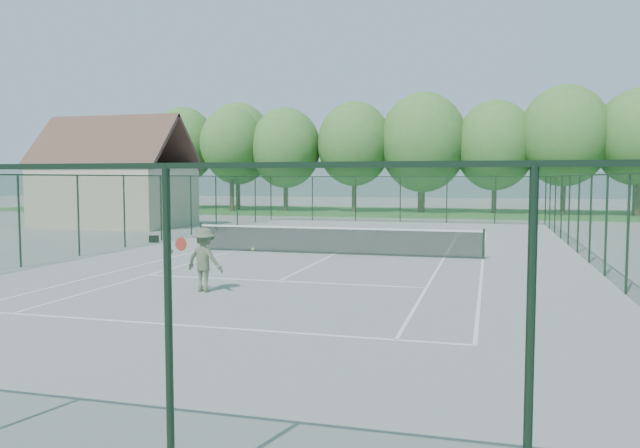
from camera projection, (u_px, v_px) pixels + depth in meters
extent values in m
plane|color=gray|center=(334.00, 254.00, 23.67)|extent=(140.00, 140.00, 0.00)
cube|color=#307329|center=(420.00, 212.00, 52.52)|extent=(80.00, 16.00, 0.01)
cube|color=white|center=(385.00, 229.00, 35.10)|extent=(10.97, 0.08, 0.01)
cube|color=white|center=(187.00, 325.00, 12.23)|extent=(10.97, 0.08, 0.01)
cube|color=white|center=(366.00, 239.00, 29.82)|extent=(8.23, 0.08, 0.01)
cube|color=white|center=(279.00, 281.00, 17.51)|extent=(8.23, 0.08, 0.01)
cube|color=white|center=(483.00, 259.00, 22.22)|extent=(0.08, 23.77, 0.01)
cube|color=white|center=(202.00, 250.00, 25.11)|extent=(0.08, 23.77, 0.01)
cube|color=white|center=(444.00, 258.00, 22.58)|extent=(0.08, 23.77, 0.01)
cube|color=white|center=(233.00, 251.00, 24.75)|extent=(0.08, 23.77, 0.01)
cube|color=white|center=(334.00, 254.00, 23.66)|extent=(0.08, 12.80, 0.01)
cylinder|color=black|center=(201.00, 236.00, 25.07)|extent=(0.08, 0.08, 1.10)
cylinder|color=black|center=(484.00, 244.00, 22.18)|extent=(0.08, 0.08, 1.10)
cube|color=black|center=(334.00, 241.00, 23.63)|extent=(11.00, 0.02, 0.96)
cube|color=white|center=(334.00, 228.00, 23.59)|extent=(11.00, 0.05, 0.07)
cube|color=#18391E|center=(400.00, 199.00, 40.87)|extent=(18.00, 0.02, 3.00)
cube|color=#18391E|center=(590.00, 219.00, 21.19)|extent=(0.02, 36.00, 3.00)
cube|color=#18391E|center=(124.00, 212.00, 25.92)|extent=(0.02, 36.00, 3.00)
cube|color=black|center=(400.00, 176.00, 40.76)|extent=(18.00, 0.05, 0.05)
cube|color=black|center=(592.00, 175.00, 21.08)|extent=(0.05, 36.00, 0.05)
cube|color=black|center=(123.00, 175.00, 25.81)|extent=(0.05, 36.00, 0.05)
cube|color=beige|center=(116.00, 197.00, 37.36)|extent=(8.00, 6.00, 3.50)
cube|color=#4C362A|center=(128.00, 144.00, 38.57)|extent=(8.60, 3.27, 3.27)
cube|color=#4C362A|center=(99.00, 141.00, 35.68)|extent=(8.60, 3.27, 3.27)
cylinder|color=#412F1E|center=(238.00, 187.00, 56.71)|extent=(0.40, 0.40, 4.20)
ellipsoid|color=#3E6F2E|center=(238.00, 144.00, 56.42)|extent=(6.40, 6.40, 7.40)
cylinder|color=#412F1E|center=(420.00, 187.00, 52.37)|extent=(0.40, 0.40, 4.20)
ellipsoid|color=#3E6F2E|center=(421.00, 141.00, 52.08)|extent=(6.40, 6.40, 7.40)
cylinder|color=#412F1E|center=(635.00, 188.00, 48.03)|extent=(0.40, 0.40, 4.20)
ellipsoid|color=#3E6F2E|center=(637.00, 137.00, 47.74)|extent=(6.40, 6.40, 7.40)
cube|color=black|center=(154.00, 239.00, 28.01)|extent=(0.43, 0.31, 0.31)
cube|color=black|center=(209.00, 236.00, 29.52)|extent=(0.44, 0.35, 0.30)
imported|color=#525740|center=(205.00, 260.00, 15.86)|extent=(1.16, 0.82, 1.63)
sphere|color=#D4DC42|center=(253.00, 249.00, 15.92)|extent=(0.07, 0.07, 0.07)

